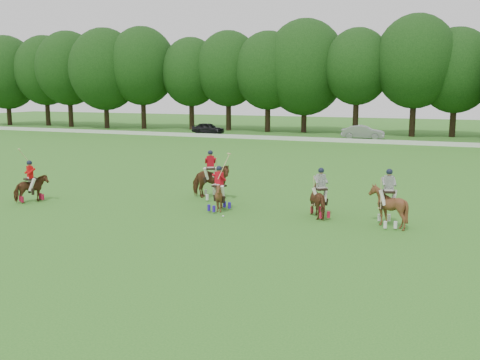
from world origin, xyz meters
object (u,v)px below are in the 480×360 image
at_px(polo_stripe_a, 320,200).
at_px(polo_ball, 223,216).
at_px(car_left, 208,128).
at_px(car_mid, 363,132).
at_px(polo_stripe_b, 388,206).
at_px(polo_red_b, 211,181).
at_px(polo_red_a, 31,187).
at_px(polo_red_c, 219,195).

height_order(polo_stripe_a, polo_ball, polo_stripe_a).
relative_size(car_left, polo_ball, 46.22).
distance_m(car_left, polo_stripe_a, 45.17).
xyz_separation_m(car_mid, polo_ball, (0.72, -39.96, -0.73)).
xyz_separation_m(car_mid, polo_stripe_b, (7.56, -38.85, 0.08)).
bearing_deg(polo_red_b, car_left, 115.94).
relative_size(polo_red_a, polo_ball, 29.17).
height_order(polo_red_a, polo_stripe_a, polo_red_a).
distance_m(polo_red_c, polo_stripe_a, 4.60).
height_order(car_left, car_mid, car_mid).
bearing_deg(polo_ball, polo_stripe_b, 9.22).
relative_size(car_mid, polo_red_c, 1.79).
bearing_deg(polo_red_a, polo_ball, 4.00).
height_order(car_mid, polo_red_a, polo_red_a).
distance_m(car_mid, polo_stripe_b, 39.58).
bearing_deg(car_mid, polo_red_a, 161.94).
xyz_separation_m(polo_red_a, polo_stripe_b, (16.94, 1.82, 0.12)).
xyz_separation_m(polo_red_b, polo_stripe_b, (9.06, -2.29, -0.06)).
height_order(polo_red_b, polo_ball, polo_red_b).
xyz_separation_m(polo_red_c, polo_ball, (0.64, -1.00, -0.69)).
xyz_separation_m(polo_red_a, polo_stripe_a, (14.02, 2.36, 0.04)).
distance_m(car_left, car_mid, 19.29).
xyz_separation_m(polo_stripe_b, polo_ball, (-6.84, -1.11, -0.82)).
bearing_deg(polo_red_a, polo_red_c, 10.20).
distance_m(car_mid, polo_ball, 39.97).
bearing_deg(polo_red_b, polo_stripe_b, -14.17).
distance_m(polo_red_a, polo_red_c, 9.61).
relative_size(polo_red_a, polo_red_b, 1.05).
distance_m(polo_red_a, polo_ball, 10.15).
height_order(car_left, polo_red_b, polo_red_b).
height_order(polo_red_a, polo_stripe_b, polo_red_a).
xyz_separation_m(polo_red_a, polo_red_c, (9.46, 1.70, 0.00)).
relative_size(polo_stripe_b, polo_ball, 26.35).
xyz_separation_m(car_mid, polo_red_a, (-9.38, -40.67, -0.04)).
distance_m(car_left, polo_red_b, 40.66).
relative_size(polo_red_a, polo_red_c, 0.99).
bearing_deg(car_mid, polo_ball, 175.96).
bearing_deg(polo_ball, polo_stripe_a, 22.84).
bearing_deg(polo_stripe_b, polo_red_b, 165.83).
xyz_separation_m(polo_stripe_a, polo_stripe_b, (2.93, -0.54, 0.08)).
bearing_deg(car_left, polo_red_a, -160.12).
relative_size(car_left, polo_stripe_a, 1.91).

